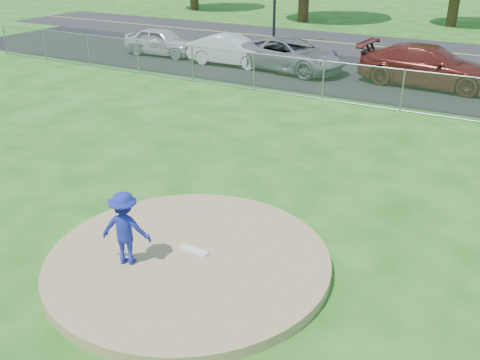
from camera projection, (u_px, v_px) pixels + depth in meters
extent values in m
plane|color=#1C5913|center=(355.00, 122.00, 18.16)|extent=(120.00, 120.00, 0.00)
cylinder|color=#998054|center=(189.00, 261.00, 10.19)|extent=(5.40, 5.40, 0.20)
cube|color=white|center=(194.00, 250.00, 10.30)|extent=(0.60, 0.15, 0.04)
cube|color=gray|center=(375.00, 87.00, 19.44)|extent=(40.00, 0.06, 1.50)
cube|color=black|center=(403.00, 81.00, 23.31)|extent=(50.00, 8.00, 0.01)
cube|color=#232326|center=(437.00, 52.00, 29.26)|extent=(60.00, 7.00, 0.01)
imported|color=#1B2598|center=(125.00, 228.00, 9.69)|extent=(1.04, 0.81, 1.42)
cone|color=orange|center=(284.00, 65.00, 24.55)|extent=(0.36, 0.36, 0.69)
imported|color=silver|center=(162.00, 42.00, 28.14)|extent=(4.19, 1.78, 1.41)
imported|color=silver|center=(232.00, 50.00, 25.95)|extent=(4.35, 1.64, 1.42)
imported|color=gray|center=(290.00, 55.00, 24.79)|extent=(5.71, 3.33, 1.49)
imported|color=#5C1D17|center=(428.00, 66.00, 22.24)|extent=(5.88, 2.65, 1.67)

